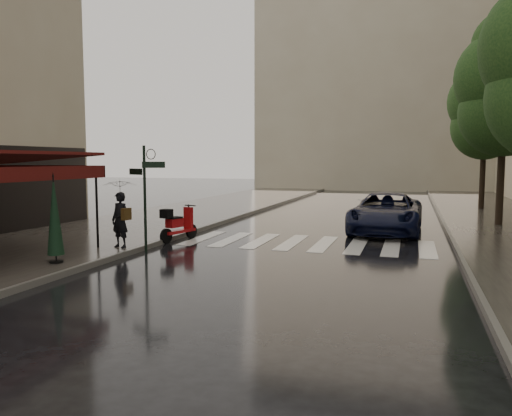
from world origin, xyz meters
The scene contains 13 objects.
ground centered at (0.00, 0.00, 0.00)m, with size 120.00×120.00×0.00m, color black.
sidewalk_near centered at (-4.50, 12.00, 0.06)m, with size 6.00×60.00×0.12m, color #38332D.
curb_near centered at (-1.45, 12.00, 0.07)m, with size 0.12×60.00×0.16m, color #595651.
curb_far centered at (7.45, 12.00, 0.07)m, with size 0.12×60.00×0.16m, color #595651.
crosswalk centered at (2.98, 6.00, 0.01)m, with size 7.85×3.20×0.01m.
signpost centered at (-1.19, 3.00, 1.83)m, with size 1.17×0.29×3.10m.
backdrop_building centered at (3.00, 38.00, 10.00)m, with size 22.00×6.00×20.00m, color tan.
tree_mid centered at (9.50, 12.00, 5.59)m, with size 3.80×3.80×8.34m.
tree_far centered at (9.70, 19.00, 5.46)m, with size 3.80×3.80×8.16m.
pedestrian_with_umbrella centered at (-2.00, 2.94, 1.74)m, with size 1.16×1.17×2.44m.
scooter centered at (-1.22, 5.13, 0.54)m, with size 0.73×1.73×1.16m.
parked_car centered at (5.27, 9.32, 0.74)m, with size 2.45×5.31×1.48m, color black.
parasol_back centered at (-2.30, 0.50, 1.31)m, with size 0.41×0.41×2.20m.
Camera 1 is at (6.14, -9.73, 2.66)m, focal length 35.00 mm.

